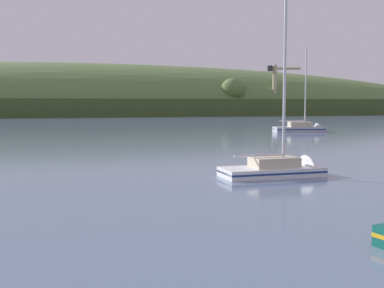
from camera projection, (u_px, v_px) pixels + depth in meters
far_shoreline_hill at (71, 112)px, 205.07m from camera, size 509.34×130.05×43.67m
dockside_crane at (275, 91)px, 190.84m from camera, size 13.22×6.14×19.84m
sailboat_near_mooring at (305, 130)px, 75.23m from camera, size 9.26×4.55×14.49m
sailboat_far_left at (285, 173)px, 30.57m from camera, size 7.39×2.74×12.64m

